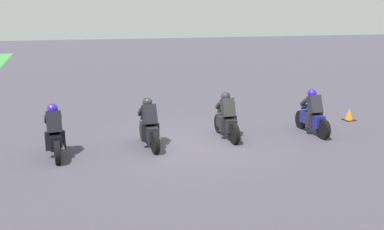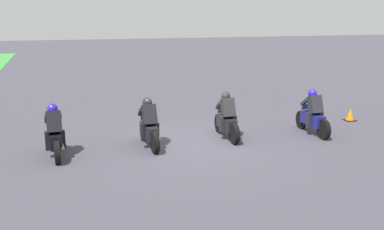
{
  "view_description": "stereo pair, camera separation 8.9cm",
  "coord_description": "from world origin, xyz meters",
  "px_view_note": "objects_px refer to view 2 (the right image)",
  "views": [
    {
      "loc": [
        -12.34,
        4.0,
        3.93
      ],
      "look_at": [
        0.07,
        -0.02,
        0.9
      ],
      "focal_mm": 40.55,
      "sensor_mm": 36.0,
      "label": 1
    },
    {
      "loc": [
        -12.37,
        3.92,
        3.93
      ],
      "look_at": [
        0.07,
        -0.02,
        0.9
      ],
      "focal_mm": 40.55,
      "sensor_mm": 36.0,
      "label": 2
    }
  ],
  "objects_px": {
    "rider_lane_d": "(55,135)",
    "rider_lane_c": "(149,127)",
    "rider_lane_b": "(227,119)",
    "traffic_cone": "(350,115)",
    "rider_lane_a": "(313,116)"
  },
  "relations": [
    {
      "from": "rider_lane_d",
      "to": "rider_lane_c",
      "type": "bearing_deg",
      "value": -91.31
    },
    {
      "from": "rider_lane_b",
      "to": "traffic_cone",
      "type": "height_order",
      "value": "rider_lane_b"
    },
    {
      "from": "rider_lane_a",
      "to": "rider_lane_d",
      "type": "height_order",
      "value": "same"
    },
    {
      "from": "rider_lane_a",
      "to": "rider_lane_c",
      "type": "xyz_separation_m",
      "value": [
        0.22,
        5.56,
        0.0
      ]
    },
    {
      "from": "rider_lane_b",
      "to": "rider_lane_c",
      "type": "bearing_deg",
      "value": 95.57
    },
    {
      "from": "rider_lane_c",
      "to": "traffic_cone",
      "type": "bearing_deg",
      "value": -84.83
    },
    {
      "from": "rider_lane_a",
      "to": "rider_lane_b",
      "type": "xyz_separation_m",
      "value": [
        0.39,
        2.96,
        0.0
      ]
    },
    {
      "from": "traffic_cone",
      "to": "rider_lane_d",
      "type": "bearing_deg",
      "value": 95.62
    },
    {
      "from": "rider_lane_a",
      "to": "rider_lane_c",
      "type": "distance_m",
      "value": 5.56
    },
    {
      "from": "rider_lane_d",
      "to": "rider_lane_b",
      "type": "bearing_deg",
      "value": -90.33
    },
    {
      "from": "rider_lane_b",
      "to": "traffic_cone",
      "type": "relative_size",
      "value": 4.39
    },
    {
      "from": "rider_lane_a",
      "to": "traffic_cone",
      "type": "height_order",
      "value": "rider_lane_a"
    },
    {
      "from": "rider_lane_b",
      "to": "rider_lane_c",
      "type": "relative_size",
      "value": 1.0
    },
    {
      "from": "rider_lane_c",
      "to": "rider_lane_d",
      "type": "height_order",
      "value": "same"
    },
    {
      "from": "rider_lane_d",
      "to": "traffic_cone",
      "type": "bearing_deg",
      "value": -87.51
    }
  ]
}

